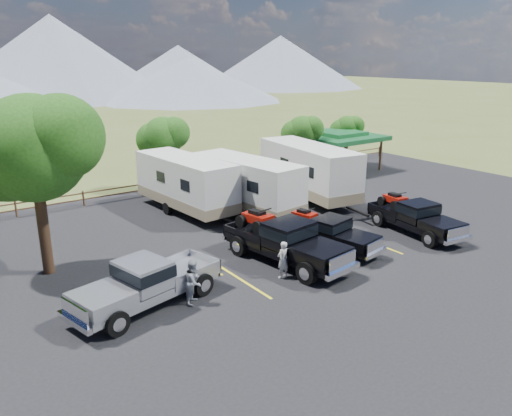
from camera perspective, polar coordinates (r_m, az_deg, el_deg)
ground at (r=23.12m, az=15.76°, el=-7.24°), size 320.00×320.00×0.00m
asphalt_lot at (r=24.90m, az=10.41°, el=-5.02°), size 44.00×34.00×0.04m
stall_lines at (r=25.54m, az=8.81°, el=-4.31°), size 12.12×5.50×0.01m
tree_big_nw at (r=22.59m, az=-24.26°, el=6.23°), size 5.54×5.18×7.84m
tree_ne_a at (r=39.90m, az=5.28°, el=8.64°), size 3.11×2.92×4.76m
tree_ne_b at (r=44.75m, az=10.33°, el=8.89°), size 2.77×2.59×4.27m
tree_north at (r=35.56m, az=-10.61°, el=7.97°), size 3.46×3.24×5.25m
rail_fence at (r=37.59m, az=-4.45°, el=3.67°), size 36.12×0.12×1.00m
pavilion at (r=42.71m, az=9.41°, el=8.09°), size 6.20×6.20×3.22m
rig_left at (r=23.05m, az=3.23°, el=-3.66°), size 3.07×6.92×2.23m
rig_center at (r=24.89m, az=8.10°, el=-2.71°), size 2.72×5.68×1.82m
rig_right at (r=28.15m, az=17.65°, el=-0.89°), size 2.62×6.03×1.95m
trailer_left at (r=30.56m, az=-8.04°, el=2.76°), size 3.11×9.76×3.38m
trailer_center at (r=29.99m, az=-1.12°, el=2.62°), size 3.43×9.69×3.35m
trailer_right at (r=33.17m, az=5.99°, el=4.19°), size 3.80×10.49×3.62m
pickup_silver at (r=19.58m, az=-12.31°, el=-8.26°), size 6.53×3.37×1.87m
person_a at (r=21.53m, az=3.09°, el=-5.92°), size 0.65×0.47×1.65m
person_b at (r=19.54m, az=-7.12°, el=-8.34°), size 1.09×1.06×1.76m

